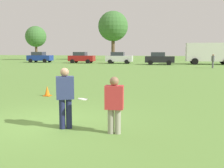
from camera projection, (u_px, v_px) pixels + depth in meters
name	position (u px, v px, depth m)	size (l,w,h in m)	color
ground_plane	(49.00, 123.00, 7.70)	(184.73, 184.73, 0.00)	#608C3D
player_thrower	(65.00, 95.00, 7.04)	(0.54, 0.45, 1.66)	#1E234C
player_defender	(114.00, 102.00, 6.62)	(0.48, 0.31, 1.47)	gray
frisbee	(83.00, 99.00, 6.84)	(0.27, 0.27, 0.07)	white
traffic_cone	(47.00, 91.00, 12.20)	(0.32, 0.32, 0.48)	#D8590C
parked_car_near_left	(40.00, 57.00, 45.30)	(4.28, 2.38, 1.82)	navy
parked_car_mid_left	(81.00, 57.00, 42.98)	(4.28, 2.38, 1.82)	maroon
parked_car_center	(119.00, 58.00, 41.56)	(4.28, 2.38, 1.82)	silver
parked_car_mid_right	(159.00, 58.00, 38.30)	(4.28, 2.38, 1.82)	black
box_truck	(214.00, 53.00, 38.92)	(8.61, 3.28, 3.18)	white
bystander_far_jogger	(213.00, 60.00, 30.78)	(0.41, 0.52, 1.67)	#4C4C51
tree_west_oak	(36.00, 37.00, 56.76)	(4.49, 4.49, 7.30)	brown
tree_west_maple	(113.00, 26.00, 56.28)	(6.43, 6.43, 10.45)	brown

